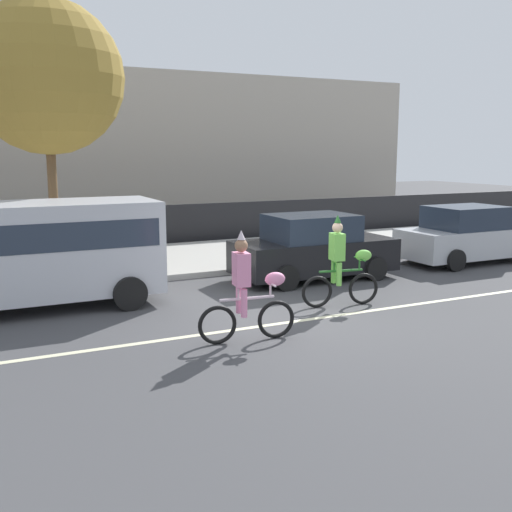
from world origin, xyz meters
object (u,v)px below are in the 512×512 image
parked_car_black (313,248)px  parade_cyclist_pink (248,293)px  parade_cyclist_lime (342,266)px  parked_van_silver (37,247)px  parked_car_silver (467,236)px

parked_car_black → parade_cyclist_pink: bearing=-133.3°
parade_cyclist_lime → parked_van_silver: size_ratio=0.38×
parade_cyclist_pink → parked_car_black: size_ratio=0.47×
parked_car_silver → parked_car_black: 5.21m
parked_van_silver → parade_cyclist_lime: bearing=-24.5°
parked_van_silver → parked_car_black: 6.58m
parked_car_silver → parked_car_black: same height
parade_cyclist_pink → parade_cyclist_lime: same height
parade_cyclist_lime → parked_car_silver: parade_cyclist_lime is taller
parade_cyclist_lime → parade_cyclist_pink: bearing=-155.0°
parade_cyclist_pink → parked_van_silver: bearing=127.1°
parade_cyclist_lime → parked_car_silver: (6.08, 2.58, -0.06)m
parked_van_silver → parked_car_black: (6.56, -0.03, -0.50)m
parade_cyclist_lime → parked_car_silver: bearing=23.0°
parked_van_silver → parked_car_silver: 11.78m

